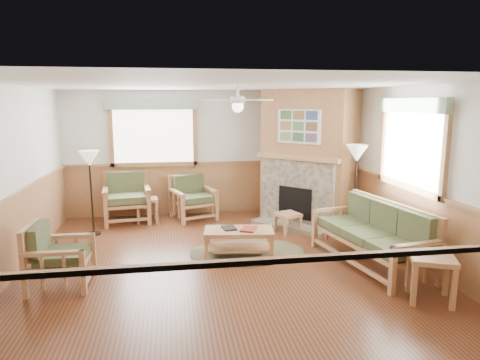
{
  "coord_description": "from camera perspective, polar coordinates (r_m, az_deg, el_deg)",
  "views": [
    {
      "loc": [
        -0.72,
        -6.32,
        2.45
      ],
      "look_at": [
        0.4,
        0.7,
        1.15
      ],
      "focal_mm": 32.0,
      "sensor_mm": 36.0,
      "label": 1
    }
  ],
  "objects": [
    {
      "name": "floor",
      "position": [
        6.82,
        -2.44,
        -10.75
      ],
      "size": [
        6.0,
        6.0,
        0.01
      ],
      "primitive_type": "cube",
      "color": "#552B17",
      "rests_on": "ground"
    },
    {
      "name": "ceiling",
      "position": [
        6.36,
        -2.63,
        12.6
      ],
      "size": [
        6.0,
        6.0,
        0.01
      ],
      "primitive_type": "cube",
      "color": "white",
      "rests_on": "floor"
    },
    {
      "name": "wall_back",
      "position": [
        9.41,
        -4.62,
        3.63
      ],
      "size": [
        6.0,
        0.02,
        2.7
      ],
      "primitive_type": "cube",
      "color": "silver",
      "rests_on": "floor"
    },
    {
      "name": "wall_front",
      "position": [
        3.57,
        3.04,
        -7.64
      ],
      "size": [
        6.0,
        0.02,
        2.7
      ],
      "primitive_type": "cube",
      "color": "silver",
      "rests_on": "floor"
    },
    {
      "name": "wall_left",
      "position": [
        6.81,
        -28.49,
        -0.21
      ],
      "size": [
        0.02,
        6.0,
        2.7
      ],
      "primitive_type": "cube",
      "color": "silver",
      "rests_on": "floor"
    },
    {
      "name": "wall_right",
      "position": [
        7.41,
        21.18,
        1.13
      ],
      "size": [
        0.02,
        6.0,
        2.7
      ],
      "primitive_type": "cube",
      "color": "silver",
      "rests_on": "floor"
    },
    {
      "name": "wainscot",
      "position": [
        6.64,
        -2.47,
        -6.28
      ],
      "size": [
        6.0,
        6.0,
        1.1
      ],
      "primitive_type": null,
      "color": "#98673E",
      "rests_on": "floor"
    },
    {
      "name": "fireplace",
      "position": [
        8.88,
        9.19,
        3.13
      ],
      "size": [
        3.11,
        3.11,
        2.7
      ],
      "primitive_type": null,
      "rotation": [
        0.0,
        0.0,
        -0.79
      ],
      "color": "#98673E",
      "rests_on": "floor"
    },
    {
      "name": "window_back",
      "position": [
        9.29,
        -11.61,
        10.66
      ],
      "size": [
        1.9,
        0.16,
        1.5
      ],
      "primitive_type": null,
      "color": "white",
      "rests_on": "wall_back"
    },
    {
      "name": "window_right",
      "position": [
        7.14,
        22.33,
        10.24
      ],
      "size": [
        0.16,
        1.9,
        1.5
      ],
      "primitive_type": null,
      "color": "white",
      "rests_on": "wall_right"
    },
    {
      "name": "ceiling_fan",
      "position": [
        6.7,
        -0.31,
        12.16
      ],
      "size": [
        1.59,
        1.59,
        0.36
      ],
      "primitive_type": null,
      "rotation": [
        0.0,
        0.0,
        0.35
      ],
      "color": "white",
      "rests_on": "ceiling"
    },
    {
      "name": "sofa",
      "position": [
        6.82,
        17.0,
        -6.95
      ],
      "size": [
        2.18,
        1.21,
        0.95
      ],
      "primitive_type": null,
      "rotation": [
        0.0,
        0.0,
        -1.38
      ],
      "color": "#AA794F",
      "rests_on": "floor"
    },
    {
      "name": "armchair_back_left",
      "position": [
        9.13,
        -14.86,
        -2.25
      ],
      "size": [
        1.01,
        1.01,
        1.02
      ],
      "primitive_type": null,
      "rotation": [
        0.0,
        0.0,
        0.12
      ],
      "color": "#AA794F",
      "rests_on": "floor"
    },
    {
      "name": "armchair_back_right",
      "position": [
        9.1,
        -6.26,
        -2.33
      ],
      "size": [
        1.04,
        1.04,
        0.92
      ],
      "primitive_type": null,
      "rotation": [
        0.0,
        0.0,
        0.33
      ],
      "color": "#AA794F",
      "rests_on": "floor"
    },
    {
      "name": "armchair_left",
      "position": [
        6.29,
        -22.83,
        -9.16
      ],
      "size": [
        0.78,
        0.78,
        0.87
      ],
      "primitive_type": null,
      "rotation": [
        0.0,
        0.0,
        1.56
      ],
      "color": "#AA794F",
      "rests_on": "floor"
    },
    {
      "name": "coffee_table",
      "position": [
        6.95,
        -0.17,
        -8.35
      ],
      "size": [
        1.16,
        0.69,
        0.44
      ],
      "primitive_type": null,
      "rotation": [
        0.0,
        0.0,
        -0.13
      ],
      "color": "#AA794F",
      "rests_on": "floor"
    },
    {
      "name": "end_table_chairs",
      "position": [
        9.07,
        -12.3,
        -3.93
      ],
      "size": [
        0.48,
        0.47,
        0.49
      ],
      "primitive_type": null,
      "rotation": [
        0.0,
        0.0,
        0.11
      ],
      "color": "#AA794F",
      "rests_on": "floor"
    },
    {
      "name": "end_table_sofa",
      "position": [
        5.94,
        24.09,
        -11.88
      ],
      "size": [
        0.68,
        0.67,
        0.59
      ],
      "primitive_type": null,
      "rotation": [
        0.0,
        0.0,
        -0.41
      ],
      "color": "#AA794F",
      "rests_on": "floor"
    },
    {
      "name": "footstool",
      "position": [
        8.28,
        6.37,
        -5.62
      ],
      "size": [
        0.53,
        0.53,
        0.36
      ],
      "primitive_type": null,
      "rotation": [
        0.0,
        0.0,
        0.35
      ],
      "color": "#AA794F",
      "rests_on": "floor"
    },
    {
      "name": "braided_rug",
      "position": [
        7.17,
        1.01,
        -9.56
      ],
      "size": [
        2.45,
        2.45,
        0.01
      ],
      "primitive_type": "cylinder",
      "rotation": [
        0.0,
        0.0,
        -0.35
      ],
      "color": "brown",
      "rests_on": "floor"
    },
    {
      "name": "floor_lamp_left",
      "position": [
        8.36,
        -19.21,
        -1.64
      ],
      "size": [
        0.45,
        0.45,
        1.59
      ],
      "primitive_type": null,
      "rotation": [
        0.0,
        0.0,
        0.28
      ],
      "color": "black",
      "rests_on": "floor"
    },
    {
      "name": "floor_lamp_right",
      "position": [
        8.05,
        15.1,
        -1.43
      ],
      "size": [
        0.39,
        0.39,
        1.71
      ],
      "primitive_type": null,
      "rotation": [
        0.0,
        0.0,
        -0.0
      ],
      "color": "black",
      "rests_on": "floor"
    },
    {
      "name": "book_red",
      "position": [
        6.85,
        1.15,
        -6.45
      ],
      "size": [
        0.32,
        0.36,
        0.03
      ],
      "primitive_type": "cube",
      "rotation": [
        0.0,
        0.0,
        -0.42
      ],
      "color": "maroon",
      "rests_on": "coffee_table"
    },
    {
      "name": "book_dark",
      "position": [
        6.92,
        -1.49,
        -6.31
      ],
      "size": [
        0.24,
        0.3,
        0.03
      ],
      "primitive_type": "cube",
      "rotation": [
        0.0,
        0.0,
        0.15
      ],
      "color": "black",
      "rests_on": "coffee_table"
    }
  ]
}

